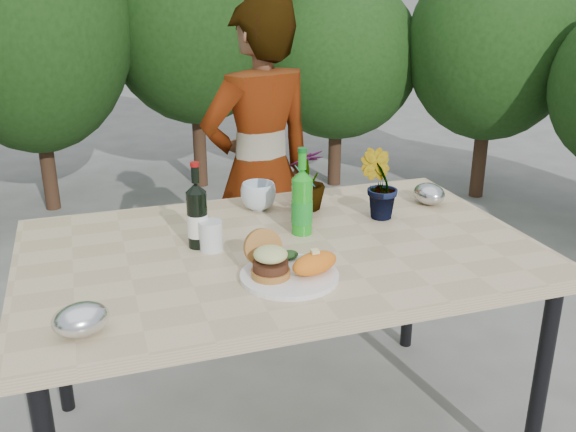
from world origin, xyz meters
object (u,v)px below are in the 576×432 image
object	(u,v)px
dinner_plate	(289,276)
wine_bottle	(197,216)
patio_table	(280,262)
person	(260,174)

from	to	relation	value
dinner_plate	wine_bottle	bearing A→B (deg)	123.15
patio_table	wine_bottle	xyz separation A→B (m)	(-0.24, 0.08, 0.16)
person	wine_bottle	bearing A→B (deg)	46.08
wine_bottle	person	xyz separation A→B (m)	(0.40, 0.71, -0.11)
patio_table	wine_bottle	size ratio (longest dim) A/B	5.81
dinner_plate	person	xyz separation A→B (m)	(0.20, 1.02, -0.01)
dinner_plate	person	distance (m)	1.04
dinner_plate	patio_table	bearing A→B (deg)	78.90
patio_table	dinner_plate	bearing A→B (deg)	-101.10
dinner_plate	person	world-z (taller)	person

